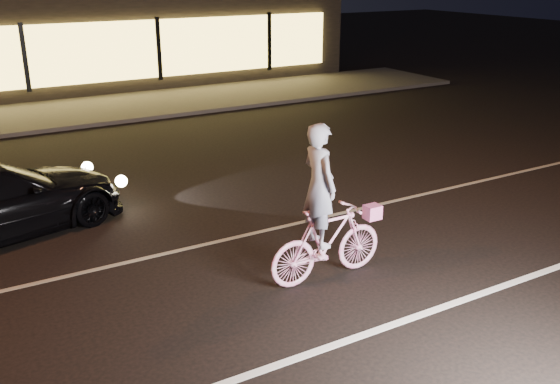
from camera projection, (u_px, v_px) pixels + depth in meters
ground at (225, 307)px, 8.49m from camera, size 90.00×90.00×0.00m
lane_stripe_near at (281, 364)px, 7.27m from camera, size 60.00×0.12×0.01m
lane_stripe_far at (172, 252)px, 10.11m from camera, size 60.00×0.10×0.01m
sidewalk at (42, 116)px, 19.03m from camera, size 30.00×4.00×0.12m
storefront at (4, 29)px, 23.16m from camera, size 25.40×8.42×4.20m
cyclist at (325, 226)px, 8.98m from camera, size 1.89×0.65×2.38m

